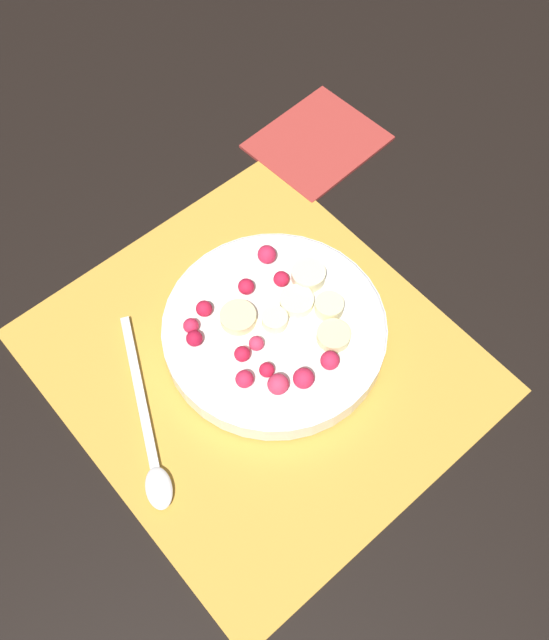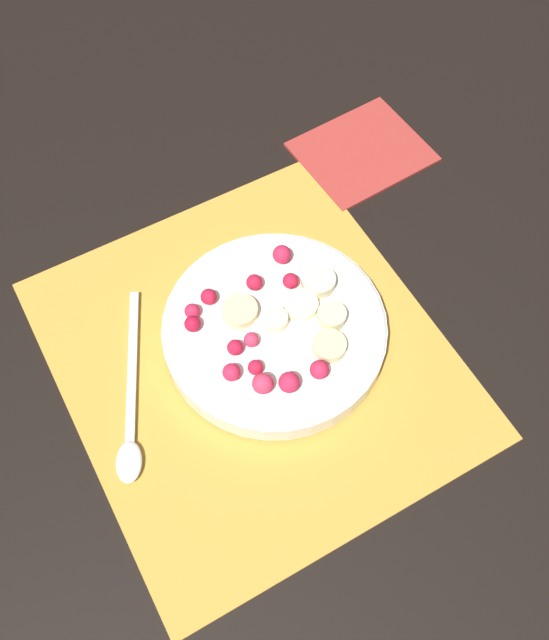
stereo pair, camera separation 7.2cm
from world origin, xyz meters
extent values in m
plane|color=black|center=(0.00, 0.00, 0.00)|extent=(3.00, 3.00, 0.00)
cube|color=gold|center=(0.00, 0.00, 0.00)|extent=(0.41, 0.38, 0.01)
cylinder|color=white|center=(0.01, -0.03, 0.02)|extent=(0.23, 0.23, 0.02)
torus|color=white|center=(0.01, -0.03, 0.03)|extent=(0.23, 0.23, 0.01)
cylinder|color=white|center=(0.01, -0.03, 0.03)|extent=(0.21, 0.21, 0.00)
cylinder|color=#F4EAB7|center=(0.01, -0.03, 0.04)|extent=(0.04, 0.04, 0.01)
cylinder|color=beige|center=(-0.02, -0.08, 0.04)|extent=(0.03, 0.03, 0.01)
cylinder|color=beige|center=(0.04, -0.01, 0.04)|extent=(0.05, 0.05, 0.01)
cylinder|color=#F4EAB7|center=(0.03, -0.09, 0.04)|extent=(0.05, 0.05, 0.01)
cylinder|color=beige|center=(-0.04, -0.06, 0.04)|extent=(0.04, 0.04, 0.01)
cylinder|color=#F4EAB7|center=(0.01, -0.06, 0.04)|extent=(0.05, 0.05, 0.01)
sphere|color=#DB3356|center=(-0.05, 0.01, 0.04)|extent=(0.02, 0.02, 0.02)
sphere|color=#D12347|center=(-0.06, -0.01, 0.04)|extent=(0.02, 0.02, 0.02)
sphere|color=red|center=(0.06, 0.01, 0.04)|extent=(0.02, 0.02, 0.02)
sphere|color=#DB3356|center=(0.00, 0.00, 0.04)|extent=(0.02, 0.02, 0.02)
sphere|color=red|center=(0.06, -0.03, 0.04)|extent=(0.02, 0.02, 0.02)
sphere|color=red|center=(0.04, -0.07, 0.04)|extent=(0.02, 0.02, 0.02)
sphere|color=#D12347|center=(0.07, -0.08, 0.04)|extent=(0.02, 0.02, 0.02)
sphere|color=#B21433|center=(0.04, 0.04, 0.04)|extent=(0.02, 0.02, 0.02)
sphere|color=#D12347|center=(-0.02, 0.03, 0.04)|extent=(0.02, 0.02, 0.02)
sphere|color=red|center=(0.00, 0.02, 0.04)|extent=(0.02, 0.02, 0.02)
sphere|color=#D12347|center=(0.06, 0.04, 0.04)|extent=(0.02, 0.02, 0.02)
sphere|color=#D12347|center=(-0.06, -0.04, 0.04)|extent=(0.02, 0.02, 0.02)
sphere|color=red|center=(-0.03, 0.01, 0.04)|extent=(0.02, 0.02, 0.02)
cube|color=silver|center=(0.05, 0.11, 0.01)|extent=(0.16, 0.08, 0.00)
ellipsoid|color=silver|center=(-0.04, 0.16, 0.01)|extent=(0.05, 0.04, 0.01)
cube|color=#A3332D|center=(0.18, -0.25, 0.00)|extent=(0.13, 0.16, 0.01)
camera|label=1|loc=(-0.26, 0.20, 0.66)|focal=40.00mm
camera|label=2|loc=(-0.30, 0.14, 0.66)|focal=40.00mm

